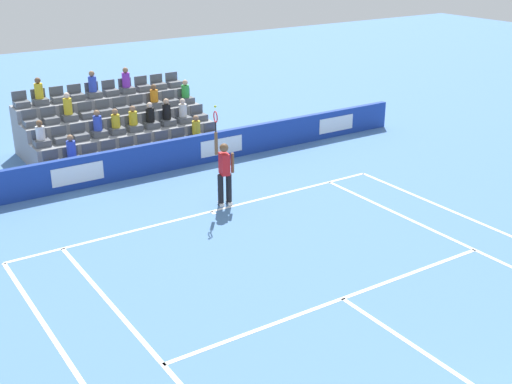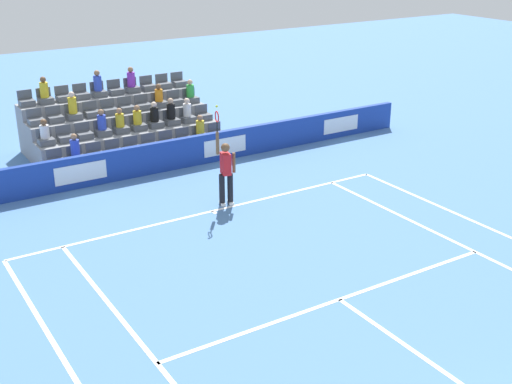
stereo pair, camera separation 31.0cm
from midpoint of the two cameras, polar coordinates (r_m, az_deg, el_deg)
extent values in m
cube|color=white|center=(18.21, -3.25, -1.63)|extent=(10.97, 0.10, 0.01)
cube|color=white|center=(14.16, 7.76, -9.06)|extent=(8.23, 0.10, 0.01)
cube|color=white|center=(12.32, 17.58, -15.18)|extent=(0.10, 6.40, 0.01)
cube|color=white|center=(11.97, -6.73, -15.39)|extent=(0.10, 11.89, 0.01)
cube|color=white|center=(16.59, 19.87, -5.41)|extent=(0.10, 11.89, 0.01)
cube|color=white|center=(18.13, -3.10, -1.74)|extent=(0.10, 0.20, 0.01)
cube|color=#193899|center=(21.12, -8.13, 2.90)|extent=(19.49, 0.20, 0.97)
cube|color=white|center=(24.75, 7.62, 5.72)|extent=(1.56, 0.01, 0.55)
cube|color=white|center=(22.07, -2.24, 3.93)|extent=(1.56, 0.01, 0.55)
cube|color=white|center=(20.22, -14.28, 1.58)|extent=(1.56, 0.01, 0.55)
cylinder|color=black|center=(18.51, -1.73, 0.27)|extent=(0.16, 0.16, 0.90)
cylinder|color=black|center=(18.44, -2.44, 0.18)|extent=(0.16, 0.16, 0.90)
cube|color=white|center=(18.66, -1.72, -0.90)|extent=(0.17, 0.28, 0.08)
cube|color=white|center=(18.59, -2.42, -1.00)|extent=(0.17, 0.28, 0.08)
cube|color=red|center=(18.21, -2.12, 2.42)|extent=(0.29, 0.40, 0.60)
sphere|color=brown|center=(18.07, -2.14, 3.80)|extent=(0.24, 0.24, 0.24)
cylinder|color=brown|center=(17.96, -2.81, 4.18)|extent=(0.09, 0.09, 0.62)
cylinder|color=brown|center=(18.23, -1.41, 2.52)|extent=(0.09, 0.09, 0.56)
cylinder|color=black|center=(17.83, -2.83, 5.56)|extent=(0.04, 0.04, 0.28)
torus|color=red|center=(17.75, -2.85, 6.43)|extent=(0.09, 0.31, 0.31)
sphere|color=#D1E533|center=(17.68, -2.87, 7.31)|extent=(0.07, 0.07, 0.07)
cube|color=gray|center=(22.14, -9.25, 2.97)|extent=(6.20, 0.95, 0.42)
cube|color=#545960|center=(23.21, -2.95, 4.90)|extent=(0.48, 0.44, 0.20)
cube|color=#545960|center=(23.31, -3.21, 5.61)|extent=(0.48, 0.04, 0.30)
cube|color=#545960|center=(22.93, -4.31, 4.66)|extent=(0.48, 0.44, 0.20)
cube|color=#545960|center=(23.03, -4.56, 5.37)|extent=(0.48, 0.04, 0.30)
cube|color=#545960|center=(22.66, -5.69, 4.40)|extent=(0.48, 0.44, 0.20)
cube|color=#545960|center=(22.76, -5.94, 5.13)|extent=(0.48, 0.04, 0.30)
cube|color=#545960|center=(22.40, -7.11, 4.14)|extent=(0.48, 0.44, 0.20)
cube|color=#545960|center=(22.51, -7.36, 4.88)|extent=(0.48, 0.04, 0.30)
cube|color=#545960|center=(22.16, -8.56, 3.87)|extent=(0.48, 0.44, 0.20)
cube|color=#545960|center=(22.27, -8.81, 4.62)|extent=(0.48, 0.04, 0.30)
cube|color=#545960|center=(21.94, -10.04, 3.59)|extent=(0.48, 0.44, 0.20)
cube|color=#545960|center=(22.04, -10.28, 4.35)|extent=(0.48, 0.04, 0.30)
cube|color=#545960|center=(21.73, -11.54, 3.31)|extent=(0.48, 0.44, 0.20)
cube|color=#545960|center=(21.83, -11.78, 4.07)|extent=(0.48, 0.04, 0.30)
cube|color=#545960|center=(21.53, -13.08, 3.02)|extent=(0.48, 0.44, 0.20)
cube|color=#545960|center=(21.64, -13.31, 3.78)|extent=(0.48, 0.04, 0.30)
cube|color=#545960|center=(21.36, -14.64, 2.71)|extent=(0.48, 0.44, 0.20)
cube|color=#545960|center=(21.46, -14.87, 3.49)|extent=(0.48, 0.04, 0.30)
cube|color=#545960|center=(21.19, -16.22, 2.41)|extent=(0.48, 0.44, 0.20)
cube|color=#545960|center=(21.30, -16.45, 3.19)|extent=(0.48, 0.04, 0.30)
cube|color=gray|center=(22.92, -10.23, 4.10)|extent=(6.20, 0.95, 0.84)
cube|color=#545960|center=(23.90, -4.10, 6.41)|extent=(0.48, 0.44, 0.20)
cube|color=#545960|center=(24.00, -4.34, 7.09)|extent=(0.48, 0.04, 0.30)
cube|color=#545960|center=(23.62, -5.43, 6.19)|extent=(0.48, 0.44, 0.20)
cube|color=#545960|center=(23.73, -5.67, 6.88)|extent=(0.48, 0.04, 0.30)
cube|color=#545960|center=(23.36, -6.79, 5.96)|extent=(0.48, 0.44, 0.20)
cube|color=#545960|center=(23.47, -7.03, 6.66)|extent=(0.48, 0.04, 0.30)
cube|color=#545960|center=(23.12, -8.18, 5.72)|extent=(0.48, 0.44, 0.20)
cube|color=#545960|center=(23.23, -8.42, 6.43)|extent=(0.48, 0.04, 0.30)
cube|color=#545960|center=(22.88, -9.59, 5.48)|extent=(0.48, 0.44, 0.20)
cube|color=#545960|center=(23.00, -9.83, 6.19)|extent=(0.48, 0.04, 0.30)
cube|color=#545960|center=(22.66, -11.04, 5.22)|extent=(0.48, 0.44, 0.20)
cube|color=#545960|center=(22.78, -11.27, 5.94)|extent=(0.48, 0.04, 0.30)
cube|color=#545960|center=(22.46, -12.51, 4.96)|extent=(0.48, 0.44, 0.20)
cube|color=#545960|center=(22.58, -12.74, 5.68)|extent=(0.48, 0.04, 0.30)
cube|color=#545960|center=(22.27, -14.00, 4.68)|extent=(0.48, 0.44, 0.20)
cube|color=#545960|center=(22.39, -14.23, 5.42)|extent=(0.48, 0.04, 0.30)
cube|color=#545960|center=(22.10, -15.52, 4.41)|extent=(0.48, 0.44, 0.20)
cube|color=#545960|center=(22.22, -15.74, 5.15)|extent=(0.48, 0.04, 0.30)
cube|color=#545960|center=(21.95, -17.06, 4.12)|extent=(0.48, 0.44, 0.20)
cube|color=#545960|center=(22.06, -17.27, 4.86)|extent=(0.48, 0.04, 0.30)
cube|color=gray|center=(23.71, -11.15, 5.16)|extent=(6.20, 0.95, 1.26)
cube|color=#545960|center=(24.61, -5.18, 7.84)|extent=(0.48, 0.44, 0.20)
cube|color=#545960|center=(24.73, -5.42, 8.49)|extent=(0.48, 0.04, 0.30)
cube|color=#545960|center=(24.34, -6.49, 7.63)|extent=(0.48, 0.44, 0.20)
cube|color=#545960|center=(24.46, -6.72, 8.29)|extent=(0.48, 0.04, 0.30)
cube|color=#545960|center=(24.09, -7.82, 7.42)|extent=(0.48, 0.44, 0.20)
cube|color=#545960|center=(24.21, -8.06, 8.09)|extent=(0.48, 0.04, 0.30)
cube|color=#545960|center=(23.85, -9.19, 7.20)|extent=(0.48, 0.44, 0.20)
cube|color=#545960|center=(23.97, -9.41, 7.88)|extent=(0.48, 0.04, 0.30)
cube|color=#545960|center=(23.63, -10.57, 6.98)|extent=(0.48, 0.44, 0.20)
cube|color=#545960|center=(23.75, -10.80, 7.66)|extent=(0.48, 0.04, 0.30)
cube|color=#545960|center=(23.41, -11.98, 6.74)|extent=(0.48, 0.44, 0.20)
cube|color=#545960|center=(23.54, -12.20, 7.43)|extent=(0.48, 0.04, 0.30)
cube|color=#545960|center=(23.22, -13.41, 6.50)|extent=(0.48, 0.44, 0.20)
cube|color=#545960|center=(23.34, -13.63, 7.19)|extent=(0.48, 0.04, 0.30)
cube|color=#545960|center=(23.04, -14.87, 6.24)|extent=(0.48, 0.44, 0.20)
cube|color=#545960|center=(23.16, -15.08, 6.94)|extent=(0.48, 0.04, 0.30)
cube|color=#545960|center=(22.87, -16.35, 5.98)|extent=(0.48, 0.44, 0.20)
cube|color=#545960|center=(22.99, -16.56, 6.69)|extent=(0.48, 0.04, 0.30)
cube|color=#545960|center=(22.72, -17.84, 5.72)|extent=(0.48, 0.44, 0.20)
cube|color=#545960|center=(22.85, -18.05, 6.43)|extent=(0.48, 0.04, 0.30)
cube|color=gray|center=(24.51, -12.01, 6.14)|extent=(6.20, 0.95, 1.68)
cube|color=#545960|center=(25.35, -6.21, 9.18)|extent=(0.48, 0.44, 0.20)
cube|color=#545960|center=(25.47, -6.44, 9.80)|extent=(0.48, 0.04, 0.30)
cube|color=#545960|center=(25.09, -7.50, 8.99)|extent=(0.48, 0.44, 0.20)
cube|color=#545960|center=(25.21, -7.72, 9.62)|extent=(0.48, 0.04, 0.30)
cube|color=#545960|center=(24.84, -8.81, 8.80)|extent=(0.48, 0.44, 0.20)
cube|color=#545960|center=(24.97, -9.03, 9.44)|extent=(0.48, 0.04, 0.30)
cube|color=#545960|center=(24.61, -10.14, 8.59)|extent=(0.48, 0.44, 0.20)
cube|color=#545960|center=(24.74, -10.36, 9.24)|extent=(0.48, 0.04, 0.30)
cube|color=#545960|center=(24.39, -11.49, 8.38)|extent=(0.48, 0.44, 0.20)
cube|color=#545960|center=(24.52, -11.71, 9.04)|extent=(0.48, 0.04, 0.30)
cube|color=#545960|center=(24.19, -12.87, 8.16)|extent=(0.48, 0.44, 0.20)
cube|color=#545960|center=(24.32, -13.08, 8.82)|extent=(0.48, 0.04, 0.30)
cube|color=#545960|center=(24.00, -14.27, 7.94)|extent=(0.48, 0.44, 0.20)
cube|color=#545960|center=(24.13, -14.48, 8.60)|extent=(0.48, 0.04, 0.30)
cube|color=#545960|center=(23.82, -15.69, 7.70)|extent=(0.48, 0.44, 0.20)
cube|color=#545960|center=(23.95, -15.89, 8.37)|extent=(0.48, 0.04, 0.30)
cube|color=#545960|center=(23.66, -17.12, 7.46)|extent=(0.48, 0.44, 0.20)
cube|color=#545960|center=(23.79, -17.32, 8.13)|extent=(0.48, 0.04, 0.30)
cube|color=#545960|center=(23.51, -18.58, 7.21)|extent=(0.48, 0.44, 0.20)
cube|color=#545960|center=(23.65, -18.77, 7.88)|extent=(0.48, 0.04, 0.30)
cylinder|color=yellow|center=(22.99, -15.00, 7.14)|extent=(0.28, 0.28, 0.53)
sphere|color=beige|center=(22.91, -15.08, 8.02)|extent=(0.20, 0.20, 0.20)
cylinder|color=black|center=(23.31, -6.88, 6.85)|extent=(0.28, 0.28, 0.53)
sphere|color=#D3A884|center=(23.22, -6.92, 7.71)|extent=(0.20, 0.20, 0.20)
cylinder|color=orange|center=(24.06, -7.91, 8.16)|extent=(0.28, 0.28, 0.42)
sphere|color=brown|center=(23.99, -7.95, 8.89)|extent=(0.20, 0.20, 0.20)
cylinder|color=blue|center=(21.29, -14.77, 3.66)|extent=(0.28, 0.28, 0.51)
sphere|color=#9E7251|center=(21.19, -14.86, 4.57)|extent=(0.20, 0.20, 0.20)
cylinder|color=purple|center=(24.58, -10.24, 9.42)|extent=(0.28, 0.28, 0.51)
sphere|color=#9E7251|center=(24.51, -10.29, 10.23)|extent=(0.20, 0.20, 0.20)
cylinder|color=green|center=(24.58, -5.26, 8.58)|extent=(0.28, 0.28, 0.44)
sphere|color=#D3A884|center=(24.51, -5.29, 9.30)|extent=(0.20, 0.20, 0.20)
cylinder|color=black|center=(23.07, -8.27, 6.56)|extent=(0.28, 0.28, 0.48)
sphere|color=beige|center=(22.99, -8.32, 7.38)|extent=(0.20, 0.20, 0.20)
cylinder|color=blue|center=(24.15, -12.98, 9.02)|extent=(0.28, 0.28, 0.52)
sphere|color=#9E7251|center=(24.08, -13.05, 9.85)|extent=(0.20, 0.20, 0.20)
cylinder|color=yellow|center=(22.84, -9.69, 6.28)|extent=(0.28, 0.28, 0.45)
sphere|color=#9E7251|center=(22.76, -9.74, 7.06)|extent=(0.20, 0.20, 0.20)
cylinder|color=yellow|center=(22.62, -11.14, 6.02)|extent=(0.28, 0.28, 0.43)
sphere|color=#9E7251|center=(22.54, -11.20, 6.79)|extent=(0.20, 0.20, 0.20)
cylinder|color=white|center=(23.58, -5.51, 6.97)|extent=(0.28, 0.28, 0.44)
sphere|color=beige|center=(23.51, -5.54, 7.73)|extent=(0.20, 0.20, 0.20)
cylinder|color=yellow|center=(23.63, -17.25, 8.31)|extent=(0.28, 0.28, 0.50)
sphere|color=brown|center=(23.56, -17.35, 9.14)|extent=(0.20, 0.20, 0.20)
cylinder|color=white|center=(21.91, -17.18, 4.92)|extent=(0.28, 0.28, 0.42)
sphere|color=brown|center=(21.82, -17.27, 5.70)|extent=(0.20, 0.20, 0.20)
cylinder|color=yellow|center=(22.87, -4.39, 5.50)|extent=(0.28, 0.28, 0.48)
sphere|color=#9E7251|center=(22.78, -4.41, 6.32)|extent=(0.20, 0.20, 0.20)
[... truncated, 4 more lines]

